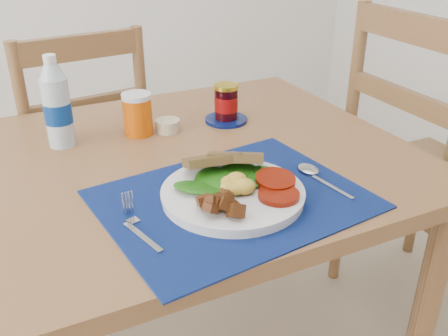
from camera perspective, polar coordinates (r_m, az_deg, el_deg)
name	(u,v)px	position (r m, az deg, el deg)	size (l,w,h in m)	color
table	(119,200)	(1.20, -11.88, -3.55)	(1.40, 0.90, 0.75)	brown
chair_far	(81,137)	(1.78, -16.07, 3.47)	(0.48, 0.46, 1.16)	brown
chair_end	(424,144)	(1.68, 21.93, 2.55)	(0.45, 0.47, 1.26)	brown
placemat	(233,199)	(1.00, 1.00, -3.58)	(0.51, 0.40, 0.00)	black
breakfast_plate	(231,191)	(0.99, 0.83, -2.67)	(0.28, 0.28, 0.07)	silver
fork	(137,227)	(0.93, -9.97, -6.62)	(0.04, 0.16, 0.00)	#B2B5BA
spoon	(316,175)	(1.10, 10.42, -0.82)	(0.04, 0.17, 0.01)	#B2B5BA
water_bottle	(57,107)	(1.27, -18.53, 6.66)	(0.07, 0.07, 0.23)	#ADBFCC
juice_glass	(138,115)	(1.31, -9.84, 5.96)	(0.07, 0.07, 0.10)	#D25205
ramekin	(168,126)	(1.33, -6.44, 4.84)	(0.06, 0.06, 0.03)	#C0AE8D
jam_on_saucer	(226,105)	(1.37, 0.24, 7.18)	(0.12, 0.12, 0.11)	#051250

